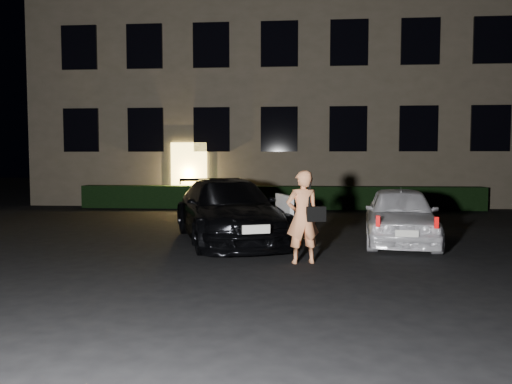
{
  "coord_description": "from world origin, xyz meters",
  "views": [
    {
      "loc": [
        0.64,
        -8.19,
        1.86
      ],
      "look_at": [
        -0.17,
        2.0,
        1.18
      ],
      "focal_mm": 35.0,
      "sensor_mm": 36.0,
      "label": 1
    }
  ],
  "objects": [
    {
      "name": "building",
      "position": [
        -0.0,
        14.99,
        6.0
      ],
      "size": [
        20.0,
        8.11,
        12.0
      ],
      "color": "brown",
      "rests_on": "ground"
    },
    {
      "name": "hedge",
      "position": [
        0.0,
        10.5,
        0.42
      ],
      "size": [
        15.0,
        0.7,
        0.85
      ],
      "primitive_type": "cube",
      "color": "black",
      "rests_on": "ground"
    },
    {
      "name": "man",
      "position": [
        0.78,
        0.68,
        0.83
      ],
      "size": [
        0.76,
        0.54,
        1.66
      ],
      "rotation": [
        0.0,
        0.0,
        3.41
      ],
      "color": "#FF9B62",
      "rests_on": "ground"
    },
    {
      "name": "sedan",
      "position": [
        -0.89,
        2.96,
        0.7
      ],
      "size": [
        3.46,
        5.2,
        1.4
      ],
      "rotation": [
        0.0,
        0.0,
        0.34
      ],
      "color": "black",
      "rests_on": "ground"
    },
    {
      "name": "ground",
      "position": [
        0.0,
        0.0,
        0.0
      ],
      "size": [
        80.0,
        80.0,
        0.0
      ],
      "primitive_type": "plane",
      "color": "black",
      "rests_on": "ground"
    },
    {
      "name": "hatch",
      "position": [
        2.95,
        3.01,
        0.63
      ],
      "size": [
        1.97,
        3.87,
        1.26
      ],
      "rotation": [
        0.0,
        0.0,
        -0.13
      ],
      "color": "white",
      "rests_on": "ground"
    }
  ]
}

